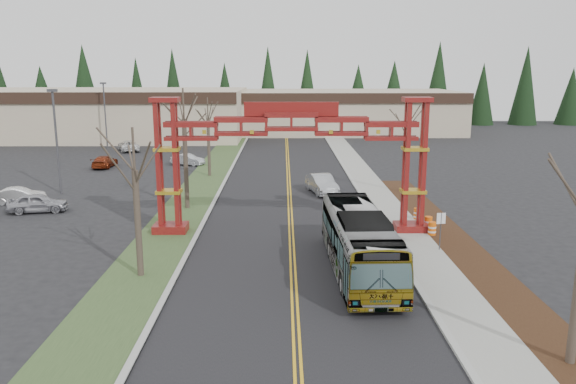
{
  "coord_description": "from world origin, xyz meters",
  "views": [
    {
      "loc": [
        -0.51,
        -17.88,
        10.63
      ],
      "look_at": [
        -0.26,
        12.23,
        4.02
      ],
      "focal_mm": 35.0,
      "sensor_mm": 36.0,
      "label": 1
    }
  ],
  "objects_px": {
    "silver_sedan": "(322,184)",
    "barrel_south": "(432,229)",
    "parked_car_mid_a": "(105,162)",
    "light_pole_far": "(105,110)",
    "parked_car_near_b": "(19,196)",
    "bare_tree_median_mid": "(184,120)",
    "bare_tree_median_near": "(135,171)",
    "parked_car_far_a": "(188,160)",
    "gateway_arch": "(291,143)",
    "bare_tree_median_far": "(208,119)",
    "light_pole_near": "(56,134)",
    "transit_bus": "(359,242)",
    "parked_car_near_a": "(38,203)",
    "bare_tree_right_far": "(406,128)",
    "retail_building_east": "(344,111)",
    "retail_building_west": "(98,113)",
    "parked_car_far_b": "(129,146)",
    "barrel_mid": "(428,224)",
    "street_sign": "(441,224)",
    "barrel_north": "(417,214)"
  },
  "relations": [
    {
      "from": "parked_car_mid_a",
      "to": "bare_tree_median_mid",
      "type": "xyz_separation_m",
      "value": [
        12.25,
        -18.82,
        6.25
      ]
    },
    {
      "from": "bare_tree_right_far",
      "to": "light_pole_far",
      "type": "xyz_separation_m",
      "value": [
        -34.8,
        29.15,
        -0.6
      ]
    },
    {
      "from": "light_pole_far",
      "to": "parked_car_near_b",
      "type": "bearing_deg",
      "value": -84.87
    },
    {
      "from": "silver_sedan",
      "to": "parked_car_near_a",
      "type": "xyz_separation_m",
      "value": [
        -22.0,
        -6.48,
        -0.09
      ]
    },
    {
      "from": "light_pole_far",
      "to": "parked_car_near_a",
      "type": "bearing_deg",
      "value": -81.0
    },
    {
      "from": "transit_bus",
      "to": "silver_sedan",
      "type": "xyz_separation_m",
      "value": [
        -0.66,
        19.48,
        -0.84
      ]
    },
    {
      "from": "gateway_arch",
      "to": "parked_car_mid_a",
      "type": "xyz_separation_m",
      "value": [
        -20.25,
        25.41,
        -5.33
      ]
    },
    {
      "from": "silver_sedan",
      "to": "barrel_mid",
      "type": "height_order",
      "value": "silver_sedan"
    },
    {
      "from": "gateway_arch",
      "to": "light_pole_far",
      "type": "xyz_separation_m",
      "value": [
        -24.8,
        41.21,
        -0.84
      ]
    },
    {
      "from": "retail_building_east",
      "to": "barrel_south",
      "type": "distance_m",
      "value": 63.04
    },
    {
      "from": "transit_bus",
      "to": "bare_tree_right_far",
      "type": "distance_m",
      "value": 20.96
    },
    {
      "from": "bare_tree_median_mid",
      "to": "bare_tree_right_far",
      "type": "relative_size",
      "value": 1.19
    },
    {
      "from": "light_pole_far",
      "to": "bare_tree_median_mid",
      "type": "bearing_deg",
      "value": -64.12
    },
    {
      "from": "gateway_arch",
      "to": "retail_building_west",
      "type": "distance_m",
      "value": 61.78
    },
    {
      "from": "transit_bus",
      "to": "parked_car_far_a",
      "type": "relative_size",
      "value": 3.1
    },
    {
      "from": "gateway_arch",
      "to": "bare_tree_median_far",
      "type": "height_order",
      "value": "gateway_arch"
    },
    {
      "from": "gateway_arch",
      "to": "light_pole_near",
      "type": "bearing_deg",
      "value": 148.45
    },
    {
      "from": "light_pole_near",
      "to": "street_sign",
      "type": "distance_m",
      "value": 33.32
    },
    {
      "from": "retail_building_east",
      "to": "transit_bus",
      "type": "height_order",
      "value": "retail_building_east"
    },
    {
      "from": "gateway_arch",
      "to": "bare_tree_right_far",
      "type": "xyz_separation_m",
      "value": [
        10.0,
        12.06,
        -0.24
      ]
    },
    {
      "from": "parked_car_mid_a",
      "to": "street_sign",
      "type": "bearing_deg",
      "value": 135.34
    },
    {
      "from": "parked_car_near_b",
      "to": "bare_tree_median_mid",
      "type": "xyz_separation_m",
      "value": [
        13.85,
        -1.87,
        6.26
      ]
    },
    {
      "from": "transit_bus",
      "to": "parked_car_near_b",
      "type": "height_order",
      "value": "transit_bus"
    },
    {
      "from": "retail_building_west",
      "to": "silver_sedan",
      "type": "relative_size",
      "value": 9.22
    },
    {
      "from": "parked_car_near_b",
      "to": "barrel_north",
      "type": "distance_m",
      "value": 31.42
    },
    {
      "from": "parked_car_far_a",
      "to": "light_pole_far",
      "type": "relative_size",
      "value": 0.43
    },
    {
      "from": "parked_car_mid_a",
      "to": "bare_tree_right_far",
      "type": "bearing_deg",
      "value": 157.05
    },
    {
      "from": "bare_tree_median_near",
      "to": "parked_car_far_a",
      "type": "bearing_deg",
      "value": 95.46
    },
    {
      "from": "parked_car_near_b",
      "to": "bare_tree_median_mid",
      "type": "distance_m",
      "value": 15.32
    },
    {
      "from": "gateway_arch",
      "to": "barrel_south",
      "type": "xyz_separation_m",
      "value": [
        9.12,
        -1.01,
        -5.5
      ]
    },
    {
      "from": "retail_building_east",
      "to": "bare_tree_right_far",
      "type": "bearing_deg",
      "value": -90.0
    },
    {
      "from": "parked_car_near_b",
      "to": "bare_tree_median_mid",
      "type": "relative_size",
      "value": 0.42
    },
    {
      "from": "silver_sedan",
      "to": "barrel_south",
      "type": "height_order",
      "value": "silver_sedan"
    },
    {
      "from": "parked_car_near_a",
      "to": "silver_sedan",
      "type": "bearing_deg",
      "value": -84.31
    },
    {
      "from": "barrel_mid",
      "to": "bare_tree_right_far",
      "type": "bearing_deg",
      "value": 86.2
    },
    {
      "from": "parked_car_far_b",
      "to": "bare_tree_median_far",
      "type": "bearing_deg",
      "value": 103.43
    },
    {
      "from": "transit_bus",
      "to": "barrel_mid",
      "type": "distance_m",
      "value": 9.73
    },
    {
      "from": "retail_building_west",
      "to": "bare_tree_median_near",
      "type": "distance_m",
      "value": 65.8
    },
    {
      "from": "gateway_arch",
      "to": "bare_tree_right_far",
      "type": "relative_size",
      "value": 2.34
    },
    {
      "from": "parked_car_far_b",
      "to": "bare_tree_median_far",
      "type": "distance_m",
      "value": 22.8
    },
    {
      "from": "parked_car_mid_a",
      "to": "light_pole_far",
      "type": "distance_m",
      "value": 17.04
    },
    {
      "from": "parked_car_near_b",
      "to": "parked_car_mid_a",
      "type": "xyz_separation_m",
      "value": [
        1.6,
        16.95,
        0.01
      ]
    },
    {
      "from": "parked_car_far_a",
      "to": "light_pole_near",
      "type": "xyz_separation_m",
      "value": [
        -8.69,
        -14.53,
        4.57
      ]
    },
    {
      "from": "gateway_arch",
      "to": "light_pole_near",
      "type": "xyz_separation_m",
      "value": [
        -20.02,
        12.29,
        -0.78
      ]
    },
    {
      "from": "bare_tree_median_far",
      "to": "barrel_mid",
      "type": "distance_m",
      "value": 26.75
    },
    {
      "from": "transit_bus",
      "to": "bare_tree_median_mid",
      "type": "distance_m",
      "value": 18.89
    },
    {
      "from": "parked_car_mid_a",
      "to": "light_pole_near",
      "type": "distance_m",
      "value": 13.89
    },
    {
      "from": "retail_building_east",
      "to": "bare_tree_right_far",
      "type": "relative_size",
      "value": 4.9
    },
    {
      "from": "bare_tree_right_far",
      "to": "light_pole_far",
      "type": "bearing_deg",
      "value": 140.05
    },
    {
      "from": "gateway_arch",
      "to": "barrel_north",
      "type": "distance_m",
      "value": 10.98
    }
  ]
}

